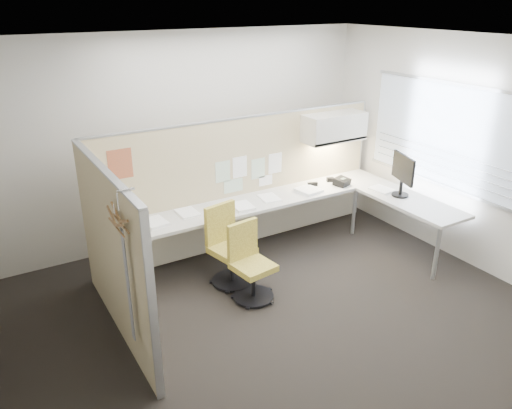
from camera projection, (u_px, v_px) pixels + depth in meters
floor at (271, 311)px, 5.46m from camera, size 5.50×4.50×0.01m
ceiling at (275, 42)px, 4.37m from camera, size 5.50×4.50×0.01m
wall_back at (182, 139)px, 6.69m from camera, size 5.50×0.02×2.80m
wall_front at (466, 302)px, 3.14m from camera, size 5.50×0.02×2.80m
wall_right at (458, 150)px, 6.22m from camera, size 0.02×4.50×2.80m
window_pane at (458, 139)px, 6.15m from camera, size 0.01×2.80×1.30m
partition_back at (242, 183)px, 6.64m from camera, size 4.10×0.06×1.75m
partition_left at (113, 255)px, 4.80m from camera, size 0.06×2.20×1.75m
desk at (285, 208)px, 6.56m from camera, size 4.00×2.07×0.73m
overhead_bin at (334, 127)px, 6.87m from camera, size 0.90×0.36×0.38m
task_light_strip at (333, 142)px, 6.96m from camera, size 0.60×0.06×0.02m
pinned_papers at (248, 172)px, 6.59m from camera, size 1.01×0.00×0.47m
poster at (120, 164)px, 5.65m from camera, size 0.28×0.00×0.35m
chair_left at (228, 248)px, 5.86m from camera, size 0.52×0.54×0.94m
chair_right at (250, 265)px, 5.57m from camera, size 0.46×0.48×0.87m
monitor at (403, 173)px, 6.49m from camera, size 0.22×0.51×0.56m
phone at (342, 182)px, 6.97m from camera, size 0.26×0.24×0.12m
stapler at (313, 184)px, 6.95m from camera, size 0.14×0.09×0.05m
tape_dispenser at (330, 180)px, 7.11m from camera, size 0.11×0.09×0.06m
coat_hook at (120, 234)px, 4.01m from camera, size 0.18×0.46×1.37m
paper_stack_0 at (155, 222)px, 5.79m from camera, size 0.26×0.32×0.04m
paper_stack_1 at (187, 213)px, 6.07m from camera, size 0.23×0.30×0.02m
paper_stack_2 at (243, 206)px, 6.24m from camera, size 0.26×0.32×0.04m
paper_stack_3 at (269, 198)px, 6.54m from camera, size 0.27×0.33×0.01m
paper_stack_4 at (310, 190)px, 6.79m from camera, size 0.27×0.33×0.03m
paper_stack_5 at (382, 189)px, 6.80m from camera, size 0.26×0.32×0.02m
paper_stack_6 at (307, 191)px, 6.73m from camera, size 0.27×0.33×0.04m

